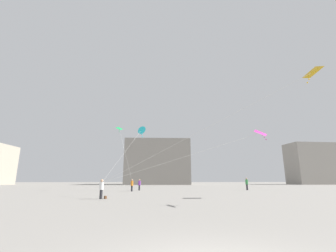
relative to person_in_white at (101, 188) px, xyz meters
name	(u,v)px	position (x,y,z in m)	size (l,w,h in m)	color
person_in_white	(101,188)	(0.00, 0.00, 0.00)	(0.35, 0.35, 1.60)	#2D2D33
person_in_purple	(139,184)	(1.99, 15.10, 0.02)	(0.36, 0.36, 1.63)	#2D2D33
person_in_green	(247,183)	(18.45, 15.40, 0.14)	(0.40, 0.40, 1.85)	#2D2D33
person_in_orange	(132,185)	(1.18, 12.36, 0.01)	(0.35, 0.35, 1.62)	#2D2D33
kite_magenta_delta	(258,134)	(13.88, 0.18, 4.80)	(15.00, 1.42, 4.81)	#D12899
kite_cyan_diamond	(141,130)	(2.96, 2.91, 5.59)	(3.54, 3.47, 5.62)	#1EB2C6
kite_amber_delta	(304,76)	(15.08, -5.42, 7.85)	(15.97, 6.31, 8.06)	yellow
kite_emerald_delta	(120,130)	(-1.19, 14.20, 8.15)	(3.01, 2.44, 8.19)	green
building_centre_hall	(158,163)	(4.70, 58.95, 6.39)	(21.09, 16.70, 14.53)	gray
building_right_hall	(314,164)	(58.70, 56.18, 6.04)	(17.74, 9.36, 13.83)	gray
handbag_beside_flyer	(105,197)	(0.35, 0.10, -0.75)	(0.32, 0.14, 0.24)	brown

